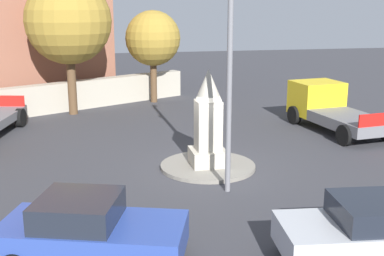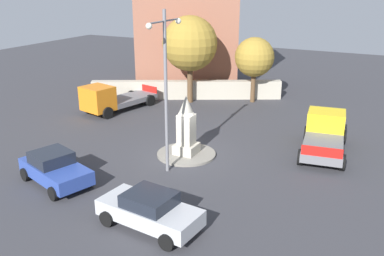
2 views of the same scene
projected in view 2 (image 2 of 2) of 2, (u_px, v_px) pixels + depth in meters
The scene contains 12 objects.
ground_plane at pixel (186, 155), 23.36m from camera, with size 80.00×80.00×0.00m, color #38383D.
traffic_island at pixel (186, 154), 23.34m from camera, with size 3.24×3.24×0.12m, color gray.
monument at pixel (186, 127), 22.83m from camera, with size 1.18×1.18×3.27m.
streetlamp at pixel (166, 79), 19.89m from camera, with size 2.90×0.28×7.93m.
car_blue_parked_right at pixel (55, 168), 19.91m from camera, with size 2.96×4.28×1.54m.
car_silver_parked_left at pixel (150, 210), 16.36m from camera, with size 2.30×4.29×1.47m.
truck_yellow_waiting at pixel (324, 134), 23.87m from camera, with size 5.56×2.97×1.95m.
truck_orange_passing at pixel (110, 99), 30.57m from camera, with size 6.13×3.39×2.12m.
stone_boundary_wall at pixel (187, 90), 34.15m from camera, with size 15.23×0.70×1.48m, color #B2AA99.
corner_building at pixel (186, 19), 37.02m from camera, with size 8.52×6.73×11.79m, color #935B47.
tree_near_wall at pixel (190, 44), 31.93m from camera, with size 4.18×4.18×6.69m.
tree_mid_cluster at pixel (254, 57), 32.33m from camera, with size 3.02×3.02×5.07m.
Camera 2 is at (-19.08, -9.98, 9.19)m, focal length 39.54 mm.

